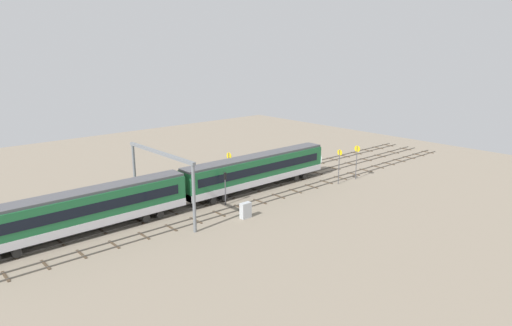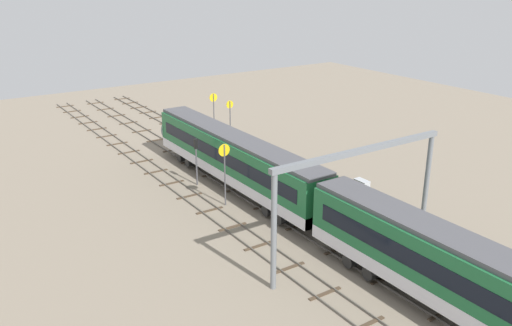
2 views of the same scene
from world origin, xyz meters
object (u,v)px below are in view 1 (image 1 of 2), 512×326
Objects in this scene: speed_sign_mid_trackside at (357,157)px; signal_light_trackside_approach at (258,164)px; speed_sign_far_trackside at (229,165)px; signal_light_trackside_departure at (225,184)px; speed_sign_near_foreground at (339,162)px; relay_cabinet at (246,210)px; overhead_gantry at (161,169)px; train at (186,188)px.

speed_sign_mid_trackside reaches higher than signal_light_trackside_approach.
speed_sign_far_trackside is 1.25× the size of signal_light_trackside_departure.
speed_sign_near_foreground is 11.85m from signal_light_trackside_approach.
signal_light_trackside_departure is 2.29× the size of relay_cabinet.
signal_light_trackside_departure is (-9.81, -4.73, -0.06)m from signal_light_trackside_approach.
overhead_gantry reaches higher than signal_light_trackside_departure.
overhead_gantry reaches higher than speed_sign_mid_trackside.
overhead_gantry is 3.23× the size of signal_light_trackside_approach.
train is 9.74× the size of speed_sign_near_foreground.
speed_sign_far_trackside is at bearing 13.06° from overhead_gantry.
speed_sign_far_trackside is 1.22× the size of signal_light_trackside_approach.
speed_sign_near_foreground is (22.47, -6.02, 0.64)m from train.
signal_light_trackside_departure is at bearing -154.27° from signal_light_trackside_approach.
overhead_gantry is 11.03m from relay_cabinet.
relay_cabinet is (-19.11, -1.41, -2.36)m from speed_sign_near_foreground.
speed_sign_near_foreground is at bearing 177.44° from speed_sign_mid_trackside.
speed_sign_near_foreground is at bearing -11.83° from signal_light_trackside_departure.
train reaches higher than relay_cabinet.
speed_sign_far_trackside is (-13.57, 8.66, 0.25)m from speed_sign_near_foreground.
speed_sign_near_foreground is at bearing -15.01° from train.
signal_light_trackside_approach is at bearing 8.72° from overhead_gantry.
signal_light_trackside_departure is at bearing -14.26° from overhead_gantry.
signal_light_trackside_approach is at bearing 9.91° from train.
signal_light_trackside_approach is 14.85m from relay_cabinet.
overhead_gantry is 3.30× the size of signal_light_trackside_departure.
speed_sign_far_trackside is 5.38m from signal_light_trackside_approach.
speed_sign_mid_trackside is at bearing -26.74° from speed_sign_far_trackside.
overhead_gantry is at bearing 133.54° from relay_cabinet.
speed_sign_mid_trackside is 22.39m from signal_light_trackside_departure.
speed_sign_near_foreground is (25.96, -5.79, -2.44)m from overhead_gantry.
train is 4.66m from overhead_gantry.
train is at bearing 114.26° from relay_cabinet.
overhead_gantry is 2.73× the size of speed_sign_near_foreground.
signal_light_trackside_approach is (5.34, -0.15, -0.67)m from speed_sign_far_trackside.
overhead_gantry is 12.90m from speed_sign_far_trackside.
speed_sign_far_trackside is (12.38, 2.87, -2.19)m from overhead_gantry.
speed_sign_mid_trackside is at bearing -2.56° from speed_sign_near_foreground.
signal_light_trackside_departure is (-18.05, 3.78, -0.48)m from speed_sign_near_foreground.
signal_light_trackside_departure is at bearing 168.17° from speed_sign_near_foreground.
signal_light_trackside_approach is (14.23, 2.49, 0.21)m from train.
relay_cabinet is at bearing -65.74° from train.
overhead_gantry is at bearing 165.74° from signal_light_trackside_departure.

